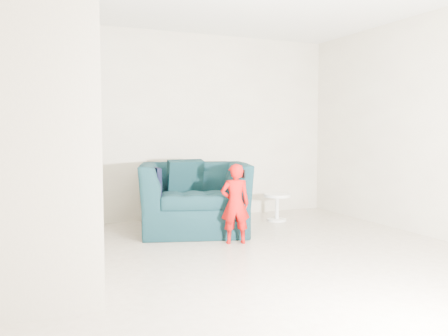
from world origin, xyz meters
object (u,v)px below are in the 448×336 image
(armchair, at_px, (194,197))
(side_table, at_px, (277,203))
(toddler, at_px, (235,204))
(staircase, at_px, (24,170))

(armchair, bearing_deg, side_table, 25.81)
(toddler, bearing_deg, side_table, -123.31)
(armchair, distance_m, toddler, 0.82)
(armchair, xyz_separation_m, side_table, (1.32, 0.21, -0.18))
(toddler, height_order, staircase, staircase)
(armchair, height_order, toddler, toddler)
(side_table, bearing_deg, staircase, -156.46)
(side_table, height_order, staircase, staircase)
(staircase, bearing_deg, side_table, 23.54)
(side_table, relative_size, staircase, 0.11)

